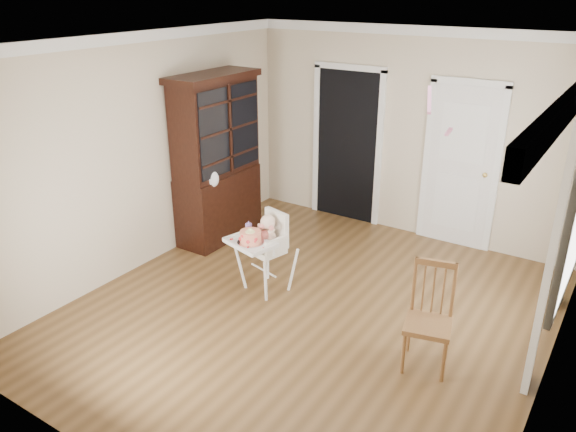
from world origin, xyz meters
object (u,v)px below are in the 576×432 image
Objects in this scene: cake at (251,237)px; sippy_cup at (249,229)px; dining_chair at (429,320)px; high_chair at (266,243)px; china_cabinet at (217,159)px.

sippy_cup is at bearing 132.75° from cake.
dining_chair is (2.13, -0.24, -0.26)m from sippy_cup.
dining_chair is at bearing 5.95° from high_chair.
china_cabinet reaches higher than dining_chair.
high_chair reaches higher than sippy_cup.
high_chair is 1.98m from dining_chair.
sippy_cup is (-0.12, 0.13, 0.01)m from cake.
cake is 1.70m from china_cabinet.
china_cabinet reaches higher than sippy_cup.
cake is at bearing 163.65° from dining_chair.
china_cabinet is (-1.29, 1.03, 0.37)m from cake.
dining_chair is (3.30, -1.14, -0.63)m from china_cabinet.
dining_chair is (2.01, -0.11, -0.26)m from cake.
china_cabinet is 3.55m from dining_chair.
high_chair is 0.24m from sippy_cup.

